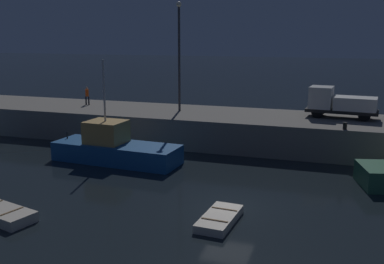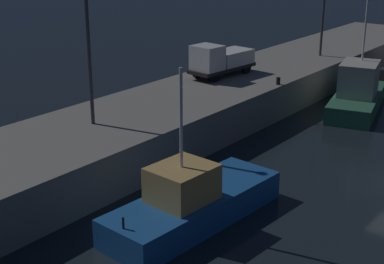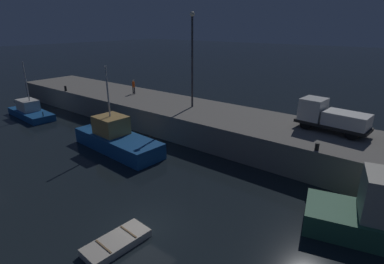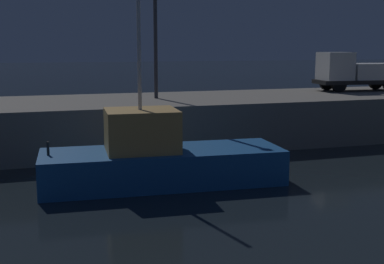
% 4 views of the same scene
% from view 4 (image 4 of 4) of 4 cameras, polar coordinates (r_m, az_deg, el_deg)
% --- Properties ---
extents(pier_quay, '(71.52, 7.58, 2.45)m').
position_cam_4_polar(pier_quay, '(30.36, 10.76, 1.83)').
color(pier_quay, gray).
rests_on(pier_quay, ground).
extents(fishing_boat_white, '(9.31, 3.56, 7.19)m').
position_cam_4_polar(fishing_boat_white, '(19.51, -3.78, -3.04)').
color(fishing_boat_white, '#195193').
rests_on(fishing_boat_white, ground).
extents(utility_truck, '(5.56, 2.45, 2.41)m').
position_cam_4_polar(utility_truck, '(33.78, 17.81, 6.41)').
color(utility_truck, black).
rests_on(utility_truck, pier_quay).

